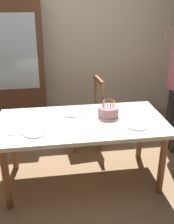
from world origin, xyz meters
The scene contains 11 objects.
ground centered at (0.00, 0.00, 0.00)m, with size 6.40×6.40×0.00m, color #93704C.
back_wall centered at (0.00, 1.85, 1.30)m, with size 6.40×0.10×2.60m, color beige.
dining_table centered at (0.00, 0.00, 0.65)m, with size 1.75×0.89×0.73m.
birthday_cake centered at (0.29, 0.07, 0.79)m, with size 0.28×0.28×0.18m.
plate_near_celebrant centered at (-0.48, -0.20, 0.74)m, with size 0.22×0.22×0.01m, color white.
plate_far_side centered at (-0.09, 0.20, 0.74)m, with size 0.22×0.22×0.01m, color white.
plate_near_guest centered at (0.52, -0.20, 0.74)m, with size 0.22×0.22×0.01m, color white.
fork_near_celebrant centered at (-0.64, -0.21, 0.74)m, with size 0.18×0.02×0.01m, color silver.
fork_far_side centered at (-0.25, 0.22, 0.74)m, with size 0.18×0.02×0.01m, color silver.
chair_spindle_back centered at (0.16, 0.77, 0.46)m, with size 0.48×0.48×0.95m.
china_cabinet centered at (-0.92, 1.56, 0.95)m, with size 1.10×0.45×1.90m.
Camera 1 is at (-0.33, -2.55, 1.96)m, focal length 43.97 mm.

